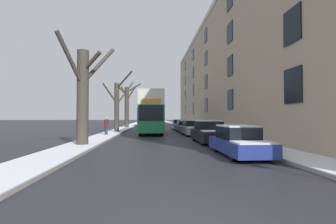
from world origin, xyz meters
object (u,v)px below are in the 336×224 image
Objects in this scene: parked_car_2 at (192,128)px; oncoming_van at (144,120)px; double_decker_bus at (151,111)px; parked_car_3 at (184,127)px; bare_tree_left_2 at (127,104)px; parked_car_1 at (209,132)px; parked_car_4 at (179,125)px; parked_car_0 at (238,142)px; bare_tree_left_0 at (83,93)px; bare_tree_left_1 at (117,105)px; pedestrian_left_sidewalk at (106,126)px.

oncoming_van reaches higher than parked_car_2.
parked_car_3 is (4.03, 1.98, -1.83)m from double_decker_bus.
oncoming_van is at bearing 103.26° from parked_car_2.
bare_tree_left_2 is 1.42× the size of oncoming_van.
parked_car_1 is at bearing -90.00° from parked_car_2.
parked_car_4 is (8.03, -5.00, -3.32)m from bare_tree_left_2.
parked_car_4 is at bearing 90.00° from parked_car_0.
parked_car_1 reaches higher than parked_car_2.
bare_tree_left_0 reaches higher than double_decker_bus.
parked_car_2 is (7.96, -4.24, -2.46)m from bare_tree_left_1.
parked_car_4 is (0.00, 5.21, 0.04)m from parked_car_3.
parked_car_0 is at bearing -90.00° from parked_car_2.
bare_tree_left_2 is at bearing 106.26° from parked_car_0.
parked_car_2 is 10.69m from parked_car_4.
oncoming_van reaches higher than parked_car_3.
parked_car_2 reaches higher than parked_car_4.
parked_car_3 is at bearing 79.15° from pedestrian_left_sidewalk.
bare_tree_left_2 is 12.93m from double_decker_bus.
parked_car_1 is at bearing 90.00° from parked_car_0.
parked_car_1 reaches higher than parked_car_3.
oncoming_van is (-5.42, 12.30, 0.58)m from parked_car_4.
pedestrian_left_sidewalk is (-0.24, -4.86, -2.16)m from bare_tree_left_1.
pedestrian_left_sidewalk is (-4.17, -4.12, -1.49)m from double_decker_bus.
parked_car_0 is 0.96× the size of parked_car_2.
bare_tree_left_0 is 1.47× the size of parked_car_2.
parked_car_0 is 0.92× the size of parked_car_1.
bare_tree_left_1 is 4.05m from double_decker_bus.
pedestrian_left_sidewalk is at bearing -90.62° from bare_tree_left_2.
bare_tree_left_2 reaches higher than oncoming_van.
oncoming_van reaches higher than parked_car_0.
oncoming_van is (2.54, 18.76, -1.89)m from bare_tree_left_1.
bare_tree_left_0 is 3.56× the size of pedestrian_left_sidewalk.
oncoming_van is (-5.42, 29.47, 0.54)m from parked_car_1.
bare_tree_left_2 reaches higher than parked_car_2.
parked_car_1 is at bearing 6.99° from pedestrian_left_sidewalk.
parked_car_4 is at bearing 66.92° from bare_tree_left_0.
bare_tree_left_2 reaches higher than pedestrian_left_sidewalk.
bare_tree_left_2 is 1.75× the size of parked_car_1.
bare_tree_left_1 is 9.35m from parked_car_2.
bare_tree_left_1 is at bearing -140.96° from parked_car_4.
bare_tree_left_0 is at bearing -113.08° from parked_car_4.
bare_tree_left_0 is 8.63m from parked_car_1.
parked_car_2 is (0.00, 11.83, 0.05)m from parked_car_0.
double_decker_bus is 5.63m from parked_car_2.
double_decker_bus reaches higher than parked_car_0.
bare_tree_left_1 reaches higher than double_decker_bus.
bare_tree_left_0 is 0.92× the size of bare_tree_left_1.
parked_car_2 is 1.02× the size of parked_car_3.
bare_tree_left_0 is 1.57× the size of parked_car_4.
bare_tree_left_1 is at bearing 151.97° from parked_car_2.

